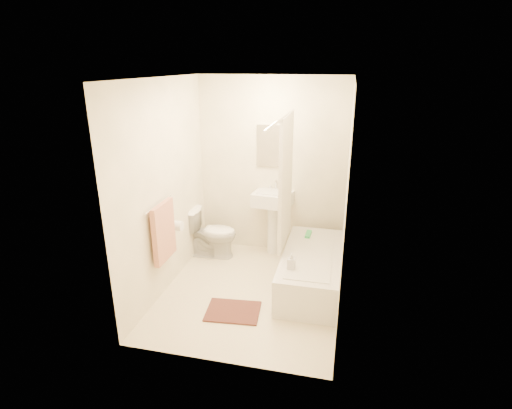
% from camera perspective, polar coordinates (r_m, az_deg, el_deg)
% --- Properties ---
extents(floor, '(2.40, 2.40, 0.00)m').
position_cam_1_polar(floor, '(4.80, -0.69, -12.31)').
color(floor, beige).
rests_on(floor, ground).
extents(ceiling, '(2.40, 2.40, 0.00)m').
position_cam_1_polar(ceiling, '(4.08, -0.83, 17.66)').
color(ceiling, white).
rests_on(ceiling, ground).
extents(wall_back, '(2.00, 0.02, 2.40)m').
position_cam_1_polar(wall_back, '(5.41, 2.27, 5.29)').
color(wall_back, beige).
rests_on(wall_back, ground).
extents(wall_left, '(0.02, 2.40, 2.40)m').
position_cam_1_polar(wall_left, '(4.62, -12.90, 2.26)').
color(wall_left, beige).
rests_on(wall_left, ground).
extents(wall_right, '(0.02, 2.40, 2.40)m').
position_cam_1_polar(wall_right, '(4.18, 12.70, 0.42)').
color(wall_right, beige).
rests_on(wall_right, ground).
extents(mirror, '(0.40, 0.03, 0.55)m').
position_cam_1_polar(mirror, '(5.33, 2.27, 8.37)').
color(mirror, white).
rests_on(mirror, wall_back).
extents(curtain_rod, '(0.03, 1.70, 0.03)m').
position_cam_1_polar(curtain_rod, '(4.15, 3.66, 12.11)').
color(curtain_rod, silver).
rests_on(curtain_rod, wall_back).
extents(shower_curtain, '(0.04, 0.80, 1.55)m').
position_cam_1_polar(shower_curtain, '(4.70, 4.26, 3.25)').
color(shower_curtain, silver).
rests_on(shower_curtain, curtain_rod).
extents(towel_bar, '(0.02, 0.60, 0.02)m').
position_cam_1_polar(towel_bar, '(4.42, -13.71, 0.04)').
color(towel_bar, silver).
rests_on(towel_bar, wall_left).
extents(towel, '(0.06, 0.45, 0.66)m').
position_cam_1_polar(towel, '(4.52, -13.05, -3.81)').
color(towel, '#CC7266').
rests_on(towel, towel_bar).
extents(toilet_paper, '(0.11, 0.12, 0.12)m').
position_cam_1_polar(toilet_paper, '(4.86, -11.11, -3.01)').
color(toilet_paper, white).
rests_on(toilet_paper, wall_left).
extents(toilet, '(0.70, 0.41, 0.67)m').
position_cam_1_polar(toilet, '(5.52, -6.33, -4.05)').
color(toilet, silver).
rests_on(toilet, floor).
extents(sink, '(0.55, 0.46, 0.98)m').
position_cam_1_polar(sink, '(5.50, 2.43, -2.27)').
color(sink, silver).
rests_on(sink, floor).
extents(bathtub, '(0.67, 1.53, 0.43)m').
position_cam_1_polar(bathtub, '(4.86, 7.90, -9.15)').
color(bathtub, silver).
rests_on(bathtub, floor).
extents(bath_mat, '(0.61, 0.48, 0.02)m').
position_cam_1_polar(bath_mat, '(4.46, -3.29, -14.98)').
color(bath_mat, '#47271F').
rests_on(bath_mat, floor).
extents(soap_bottle, '(0.09, 0.09, 0.19)m').
position_cam_1_polar(soap_bottle, '(4.35, 5.07, -8.06)').
color(soap_bottle, white).
rests_on(soap_bottle, bathtub).
extents(scrub_brush, '(0.07, 0.22, 0.04)m').
position_cam_1_polar(scrub_brush, '(5.19, 7.48, -4.27)').
color(scrub_brush, '#38BB5E').
rests_on(scrub_brush, bathtub).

